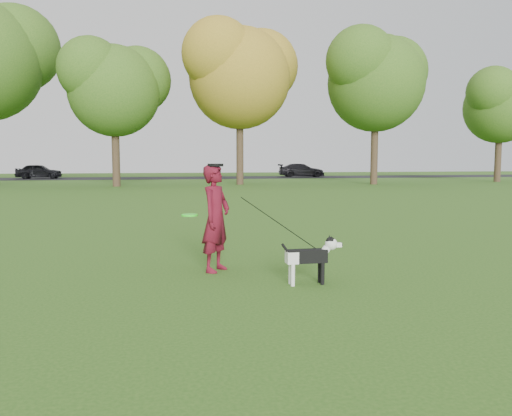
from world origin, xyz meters
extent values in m
plane|color=#285116|center=(0.00, 0.00, 0.00)|extent=(120.00, 120.00, 0.00)
cube|color=black|center=(0.00, 40.00, 0.01)|extent=(120.00, 7.00, 0.02)
imported|color=#530B1C|center=(-0.66, 0.37, 0.78)|extent=(0.63, 0.68, 1.56)
cube|color=black|center=(0.41, -0.65, 0.37)|extent=(0.53, 0.16, 0.17)
cube|color=white|center=(0.21, -0.65, 0.37)|extent=(0.15, 0.17, 0.16)
cylinder|color=white|center=(0.21, -0.71, 0.14)|extent=(0.05, 0.05, 0.29)
cylinder|color=white|center=(0.21, -0.60, 0.14)|extent=(0.05, 0.05, 0.29)
cylinder|color=black|center=(0.61, -0.71, 0.14)|extent=(0.05, 0.05, 0.29)
cylinder|color=black|center=(0.61, -0.60, 0.14)|extent=(0.05, 0.05, 0.29)
cylinder|color=white|center=(0.65, -0.65, 0.42)|extent=(0.17, 0.11, 0.19)
sphere|color=white|center=(0.75, -0.65, 0.52)|extent=(0.16, 0.16, 0.16)
sphere|color=black|center=(0.74, -0.65, 0.56)|extent=(0.12, 0.12, 0.12)
cube|color=white|center=(0.83, -0.65, 0.51)|extent=(0.11, 0.06, 0.06)
sphere|color=black|center=(0.89, -0.65, 0.51)|extent=(0.03, 0.03, 0.03)
cone|color=black|center=(0.74, -0.70, 0.61)|extent=(0.06, 0.06, 0.07)
cone|color=black|center=(0.74, -0.61, 0.61)|extent=(0.06, 0.06, 0.07)
cylinder|color=black|center=(0.16, -0.65, 0.44)|extent=(0.18, 0.03, 0.24)
cylinder|color=black|center=(0.60, -0.65, 0.43)|extent=(0.12, 0.12, 0.02)
imported|color=black|center=(-11.70, 40.00, 0.67)|extent=(3.83, 1.59, 1.30)
imported|color=black|center=(12.29, 40.00, 0.67)|extent=(4.62, 2.23, 1.30)
cylinder|color=#2CFF20|center=(-1.05, 0.24, 0.85)|extent=(0.23, 0.23, 0.02)
cylinder|color=black|center=(-0.66, 0.37, 1.55)|extent=(0.23, 0.23, 0.04)
cylinder|color=#38281C|center=(-4.00, 25.50, 2.10)|extent=(0.48, 0.48, 4.20)
sphere|color=#426B1E|center=(-4.00, 25.50, 6.44)|extent=(5.60, 5.60, 5.60)
cylinder|color=#38281C|center=(4.00, 26.50, 2.52)|extent=(0.48, 0.48, 5.04)
sphere|color=#A58426|center=(4.00, 26.50, 7.73)|extent=(6.72, 6.72, 6.72)
cylinder|color=#38281C|center=(13.00, 25.00, 2.42)|extent=(0.48, 0.48, 4.83)
sphere|color=#426B1E|center=(13.00, 25.00, 7.41)|extent=(6.44, 6.44, 6.44)
cylinder|color=#38281C|center=(24.00, 27.00, 1.99)|extent=(0.48, 0.48, 3.99)
sphere|color=#426B1E|center=(24.00, 27.00, 6.12)|extent=(5.32, 5.32, 5.32)
camera|label=1|loc=(-1.48, -6.82, 1.62)|focal=35.00mm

